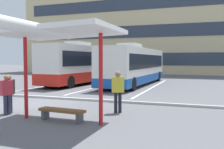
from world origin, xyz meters
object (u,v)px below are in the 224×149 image
waiting_shelter_1 (56,34)px  waiting_passenger_2 (9,91)px  coach_bus_1 (135,66)px  waiting_passenger_1 (118,89)px  coach_bus_0 (87,65)px  bench_2 (62,112)px  waiting_passenger_0 (7,92)px

waiting_shelter_1 → waiting_passenger_2: size_ratio=3.13×
waiting_passenger_2 → coach_bus_1: bearing=82.2°
waiting_passenger_2 → waiting_passenger_1: bearing=21.5°
waiting_shelter_1 → coach_bus_0: bearing=111.4°
coach_bus_0 → bench_2: size_ratio=6.90×
waiting_passenger_0 → waiting_passenger_2: waiting_passenger_2 is taller
waiting_shelter_1 → bench_2: waiting_shelter_1 is taller
bench_2 → waiting_passenger_1: waiting_passenger_1 is taller
waiting_passenger_0 → waiting_passenger_1: size_ratio=0.93×
waiting_shelter_1 → waiting_passenger_0: bearing=169.1°
bench_2 → waiting_shelter_1: bearing=-90.0°
waiting_passenger_1 → waiting_passenger_0: bearing=-155.3°
waiting_passenger_2 → coach_bus_0: bearing=101.9°
coach_bus_0 → coach_bus_1: coach_bus_0 is taller
coach_bus_0 → waiting_passenger_0: 14.37m
waiting_shelter_1 → waiting_passenger_1: size_ratio=2.91×
bench_2 → waiting_passenger_2: bearing=170.8°
waiting_shelter_1 → waiting_passenger_1: (1.45, 2.41, -2.12)m
coach_bus_1 → waiting_shelter_1: size_ratio=2.42×
bench_2 → waiting_passenger_2: waiting_passenger_2 is taller
coach_bus_0 → waiting_passenger_1: coach_bus_0 is taller
coach_bus_0 → waiting_passenger_0: (3.02, -14.02, -0.84)m
coach_bus_0 → waiting_passenger_0: coach_bus_0 is taller
waiting_passenger_1 → waiting_shelter_1: bearing=-121.1°
coach_bus_0 → coach_bus_1: (4.78, -0.14, -0.11)m
waiting_shelter_1 → waiting_passenger_1: waiting_shelter_1 is taller
coach_bus_1 → waiting_shelter_1: bearing=-86.4°
bench_2 → waiting_passenger_1: bearing=55.5°
coach_bus_1 → waiting_shelter_1: coach_bus_1 is taller
waiting_passenger_1 → waiting_passenger_2: 4.54m
coach_bus_0 → waiting_passenger_2: 14.12m
waiting_shelter_1 → waiting_passenger_2: (-2.77, 0.75, -2.21)m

